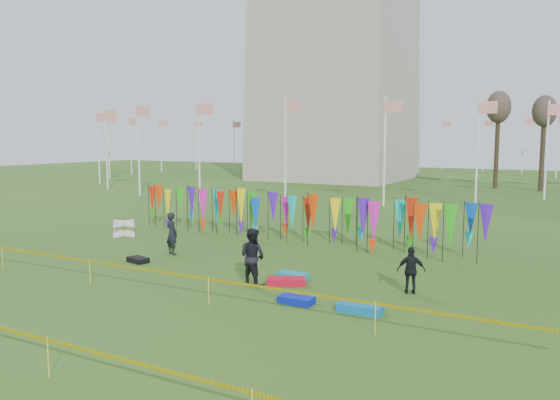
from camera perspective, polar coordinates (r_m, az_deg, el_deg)
The scene contains 13 objects.
ground at distance 20.16m, azimuth -10.53°, elevation -8.03°, with size 160.00×160.00×0.00m, color #284914.
flagpole_ring at distance 68.42m, azimuth 5.83°, elevation 5.58°, with size 57.40×56.16×8.00m.
banner_row at distance 26.31m, azimuth 0.86°, elevation -1.31°, with size 18.64×0.64×2.33m.
caution_tape_near at distance 18.57m, azimuth -15.27°, elevation -6.93°, with size 26.00×0.02×0.90m.
box_kite at distance 29.15m, azimuth -15.99°, elevation -2.86°, with size 0.75×0.75×0.83m.
person_left at distance 24.07m, azimuth -11.23°, elevation -3.44°, with size 0.67×0.49×1.84m, color black.
person_mid at distance 18.72m, azimuth -2.90°, elevation -5.94°, with size 0.96×0.59×1.98m, color black.
person_right at distance 18.25m, azimuth 13.55°, elevation -7.16°, with size 0.90×0.51×1.53m, color black.
kite_bag_turquoise at distance 19.71m, azimuth 1.31°, elevation -7.93°, with size 1.11×0.56×0.22m, color #0B98A8.
kite_bag_blue at distance 16.90m, azimuth 1.73°, elevation -10.38°, with size 1.05×0.55×0.22m, color #0B1FB4.
kite_bag_red at distance 18.94m, azimuth 0.66°, elevation -8.49°, with size 1.32×0.61×0.24m, color red.
kite_bag_black at distance 22.98m, azimuth -14.62°, elevation -6.07°, with size 0.91×0.52×0.21m, color black.
kite_bag_teal at distance 16.24m, azimuth 8.40°, elevation -11.11°, with size 1.28×0.61×0.24m, color #0C6FAE.
Camera 1 is at (12.35, -15.13, 5.01)m, focal length 35.00 mm.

